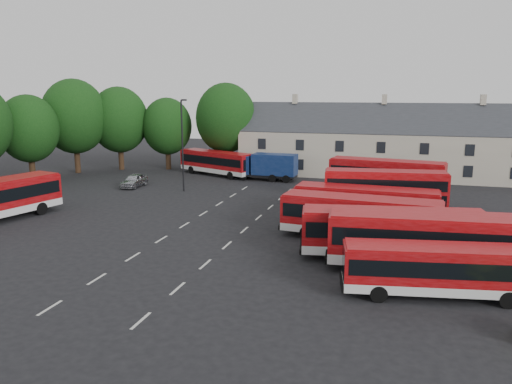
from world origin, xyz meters
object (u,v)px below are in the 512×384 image
Objects in this scene: bus_dd_south at (385,191)px; box_truck at (267,165)px; lamppost at (183,143)px; silver_car at (134,180)px; bus_row_a at (439,267)px.

box_truck is (-14.02, 14.72, -0.52)m from bus_dd_south.
bus_dd_south is 1.04× the size of lamppost.
box_truck is 15.47m from silver_car.
bus_row_a is 16.39m from bus_dd_south.
lamppost is (-24.11, 21.93, 3.49)m from bus_row_a.
silver_car is at bearing 159.64° from bus_dd_south.
lamppost reaches higher than box_truck.
silver_car is at bearing 174.18° from lamppost.
bus_dd_south reaches higher than box_truck.
bus_row_a is 37.87m from silver_car.
bus_dd_south is 20.33m from box_truck.
bus_row_a is at bearing -42.29° from lamppost.
bus_dd_south is at bearing -44.29° from box_truck.
bus_row_a is 2.32× the size of silver_car.
bus_dd_south reaches higher than bus_row_a.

